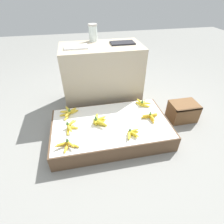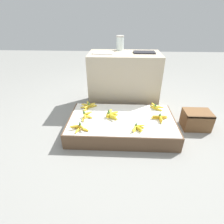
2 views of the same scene
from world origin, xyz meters
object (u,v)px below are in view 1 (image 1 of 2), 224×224
(banana_bunch_middle_midleft, at_px, (98,121))
(banana_bunch_middle_right, at_px, (151,116))
(wooden_crate, at_px, (183,111))
(banana_bunch_front_left, at_px, (67,145))
(banana_bunch_back_left, at_px, (68,112))
(banana_bunch_front_midright, at_px, (132,133))
(banana_bunch_back_right, at_px, (143,103))
(foam_tray_white, at_px, (76,47))
(banana_bunch_middle_left, at_px, (70,126))
(glass_jar, at_px, (93,33))

(banana_bunch_middle_midleft, relative_size, banana_bunch_middle_right, 1.01)
(wooden_crate, bearing_deg, banana_bunch_front_left, -164.97)
(banana_bunch_front_left, xyz_separation_m, banana_bunch_back_left, (0.02, 0.50, 0.00))
(banana_bunch_front_midright, xyz_separation_m, banana_bunch_back_right, (0.28, 0.48, 0.00))
(banana_bunch_front_midright, height_order, banana_bunch_middle_midleft, banana_bunch_middle_midleft)
(banana_bunch_front_left, xyz_separation_m, foam_tray_white, (0.19, 0.96, 0.59))
(banana_bunch_front_left, xyz_separation_m, banana_bunch_middle_midleft, (0.33, 0.28, 0.01))
(banana_bunch_middle_midleft, relative_size, foam_tray_white, 0.78)
(banana_bunch_middle_midleft, bearing_deg, banana_bunch_back_right, 21.54)
(banana_bunch_front_left, height_order, banana_bunch_back_left, banana_bunch_back_left)
(banana_bunch_middle_left, height_order, banana_bunch_back_left, banana_bunch_back_left)
(banana_bunch_middle_left, relative_size, banana_bunch_middle_right, 1.13)
(banana_bunch_front_left, bearing_deg, banana_bunch_back_right, 29.04)
(banana_bunch_front_midright, distance_m, banana_bunch_middle_midleft, 0.39)
(banana_bunch_middle_midleft, distance_m, banana_bunch_back_right, 0.62)
(banana_bunch_middle_midleft, xyz_separation_m, banana_bunch_back_right, (0.58, 0.23, -0.01))
(banana_bunch_front_left, height_order, banana_bunch_middle_right, banana_bunch_front_left)
(banana_bunch_front_midright, xyz_separation_m, banana_bunch_middle_left, (-0.60, 0.23, 0.00))
(banana_bunch_front_midright, bearing_deg, banana_bunch_back_right, 59.59)
(banana_bunch_middle_left, height_order, foam_tray_white, foam_tray_white)
(wooden_crate, distance_m, banana_bunch_middle_right, 0.53)
(banana_bunch_back_left, bearing_deg, foam_tray_white, 69.14)
(banana_bunch_middle_left, distance_m, banana_bunch_middle_midleft, 0.30)
(banana_bunch_middle_right, bearing_deg, foam_tray_white, 135.24)
(banana_bunch_front_left, xyz_separation_m, banana_bunch_middle_left, (0.03, 0.26, 0.00))
(banana_bunch_middle_midleft, xyz_separation_m, foam_tray_white, (-0.14, 0.69, 0.59))
(banana_bunch_middle_midleft, distance_m, banana_bunch_back_left, 0.39)
(wooden_crate, xyz_separation_m, foam_tray_white, (-1.23, 0.58, 0.70))
(banana_bunch_middle_midleft, bearing_deg, glass_jar, 84.44)
(banana_bunch_middle_midleft, bearing_deg, banana_bunch_back_left, 144.80)
(banana_bunch_middle_right, distance_m, banana_bunch_back_left, 0.94)
(banana_bunch_middle_right, xyz_separation_m, banana_bunch_back_left, (-0.90, 0.26, 0.00))
(banana_bunch_middle_left, bearing_deg, glass_jar, 67.55)
(banana_bunch_front_midright, relative_size, banana_bunch_middle_midleft, 0.72)
(banana_bunch_front_left, relative_size, banana_bunch_middle_right, 1.08)
(banana_bunch_back_left, xyz_separation_m, banana_bunch_back_right, (0.90, 0.00, 0.00))
(wooden_crate, distance_m, banana_bunch_middle_left, 1.39)
(banana_bunch_front_midright, bearing_deg, glass_jar, 100.23)
(banana_bunch_back_left, distance_m, glass_jar, 1.06)
(glass_jar, bearing_deg, banana_bunch_back_left, -120.40)
(banana_bunch_front_midright, bearing_deg, wooden_crate, 24.12)
(banana_bunch_middle_left, bearing_deg, banana_bunch_back_right, 15.97)
(wooden_crate, relative_size, banana_bunch_front_left, 1.44)
(foam_tray_white, bearing_deg, banana_bunch_front_left, -101.18)
(banana_bunch_middle_left, xyz_separation_m, banana_bunch_middle_midleft, (0.30, 0.02, 0.01))
(banana_bunch_middle_right, height_order, foam_tray_white, foam_tray_white)
(banana_bunch_front_midright, distance_m, banana_bunch_back_left, 0.78)
(banana_bunch_front_left, height_order, banana_bunch_middle_left, banana_bunch_middle_left)
(wooden_crate, distance_m, glass_jar, 1.51)
(banana_bunch_middle_right, relative_size, foam_tray_white, 0.77)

